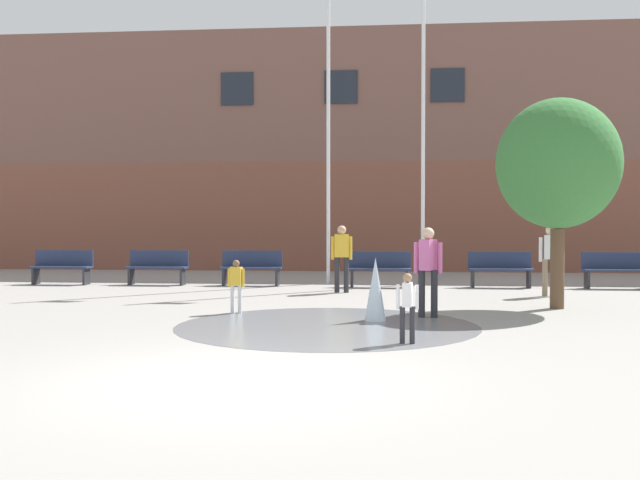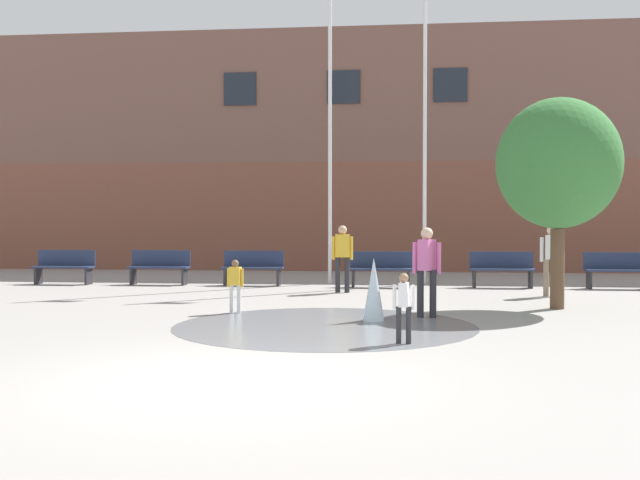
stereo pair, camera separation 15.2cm
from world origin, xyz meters
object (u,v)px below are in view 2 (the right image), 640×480
(child_with_pink_shirt, at_px, (404,302))
(flagpole_left, at_px, (331,116))
(park_bench_far_left, at_px, (64,266))
(park_bench_under_left_flagpole, at_px, (253,267))
(park_bench_near_trashcan, at_px, (617,270))
(child_in_fountain, at_px, (235,282))
(adult_watching, at_px, (551,255))
(flagpole_right, at_px, (426,112))
(park_bench_under_right_flagpole, at_px, (502,269))
(adult_in_red, at_px, (427,265))
(teen_by_trashcan, at_px, (342,253))
(park_bench_center, at_px, (381,268))
(park_bench_left_of_flagpoles, at_px, (159,267))
(street_tree_near_building, at_px, (558,164))

(child_with_pink_shirt, distance_m, flagpole_left, 10.69)
(park_bench_far_left, relative_size, park_bench_under_left_flagpole, 1.00)
(park_bench_near_trashcan, height_order, child_in_fountain, child_in_fountain)
(flagpole_left, bearing_deg, adult_watching, -29.20)
(adult_watching, xyz_separation_m, flagpole_left, (-5.24, 2.93, 3.60))
(child_in_fountain, xyz_separation_m, flagpole_right, (3.70, 6.63, 4.02))
(park_bench_under_right_flagpole, bearing_deg, adult_in_red, -109.07)
(teen_by_trashcan, distance_m, child_with_pink_shirt, 7.36)
(park_bench_center, distance_m, flagpole_left, 4.40)
(park_bench_left_of_flagpoles, relative_size, park_bench_under_left_flagpole, 1.00)
(teen_by_trashcan, relative_size, child_in_fountain, 1.61)
(park_bench_left_of_flagpoles, xyz_separation_m, child_in_fountain, (3.33, -5.75, 0.10))
(park_bench_center, distance_m, child_with_pink_shirt, 8.76)
(child_in_fountain, bearing_deg, adult_in_red, 4.18)
(adult_watching, height_order, flagpole_right, flagpole_right)
(park_bench_under_right_flagpole, bearing_deg, teen_by_trashcan, -156.28)
(park_bench_under_right_flagpole, bearing_deg, adult_watching, -69.31)
(teen_by_trashcan, relative_size, child_with_pink_shirt, 1.61)
(teen_by_trashcan, bearing_deg, street_tree_near_building, -36.57)
(street_tree_near_building, bearing_deg, park_bench_near_trashcan, 61.99)
(park_bench_under_left_flagpole, xyz_separation_m, flagpole_left, (1.98, 0.84, 4.05))
(park_bench_under_right_flagpole, distance_m, adult_in_red, 6.48)
(flagpole_right, bearing_deg, park_bench_center, -139.15)
(park_bench_under_left_flagpole, xyz_separation_m, street_tree_near_building, (6.87, -4.47, 2.32))
(park_bench_far_left, height_order, park_bench_under_right_flagpole, same)
(park_bench_under_left_flagpole, height_order, teen_by_trashcan, teen_by_trashcan)
(park_bench_under_left_flagpole, height_order, park_bench_under_right_flagpole, same)
(park_bench_far_left, height_order, park_bench_center, same)
(park_bench_center, bearing_deg, flagpole_left, 143.87)
(park_bench_under_left_flagpole, distance_m, street_tree_near_building, 8.52)
(street_tree_near_building, bearing_deg, flagpole_right, 113.89)
(park_bench_center, bearing_deg, park_bench_far_left, 179.98)
(park_bench_center, relative_size, street_tree_near_building, 0.39)
(adult_in_red, bearing_deg, park_bench_left_of_flagpoles, 76.28)
(park_bench_left_of_flagpoles, bearing_deg, park_bench_under_left_flagpole, 0.88)
(park_bench_near_trashcan, distance_m, street_tree_near_building, 5.56)
(park_bench_left_of_flagpoles, bearing_deg, adult_watching, -11.90)
(flagpole_left, bearing_deg, park_bench_far_left, -171.94)
(flagpole_left, distance_m, street_tree_near_building, 7.42)
(park_bench_center, height_order, teen_by_trashcan, teen_by_trashcan)
(park_bench_far_left, height_order, street_tree_near_building, street_tree_near_building)
(street_tree_near_building, bearing_deg, park_bench_under_left_flagpole, 146.96)
(teen_by_trashcan, bearing_deg, adult_in_red, -71.69)
(park_bench_under_left_flagpole, distance_m, adult_watching, 7.54)
(park_bench_center, xyz_separation_m, adult_watching, (3.86, -1.92, 0.45))
(park_bench_left_of_flagpoles, distance_m, park_bench_center, 5.87)
(park_bench_left_of_flagpoles, height_order, park_bench_near_trashcan, same)
(park_bench_left_of_flagpoles, relative_size, child_with_pink_shirt, 1.62)
(child_in_fountain, bearing_deg, teen_by_trashcan, 76.66)
(park_bench_near_trashcan, distance_m, adult_in_red, 7.84)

